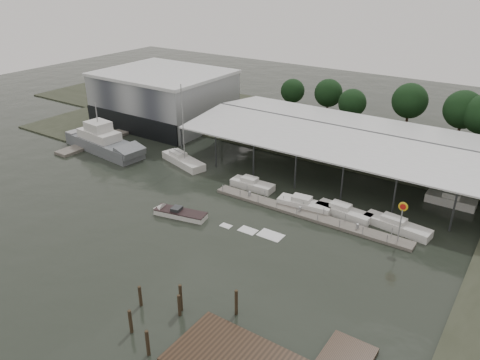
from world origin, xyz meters
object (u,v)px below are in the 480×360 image
Objects in this scene: shell_fuel_sign at (402,215)px; speedboat_underway at (176,213)px; white_sailboat at (183,160)px; grey_trawler at (104,143)px.

shell_fuel_sign is 28.21m from speedboat_underway.
white_sailboat is at bearing -64.30° from speedboat_underway.
speedboat_underway is (26.08, -10.63, -1.19)m from grey_trawler.
grey_trawler reaches higher than shell_fuel_sign.
shell_fuel_sign is 37.41m from white_sailboat.
white_sailboat is 17.54m from speedboat_underway.
shell_fuel_sign is 0.40× the size of white_sailboat.
shell_fuel_sign is at bearing 4.90° from grey_trawler.
grey_trawler is 0.97× the size of speedboat_underway.
shell_fuel_sign is 52.45m from grey_trawler.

